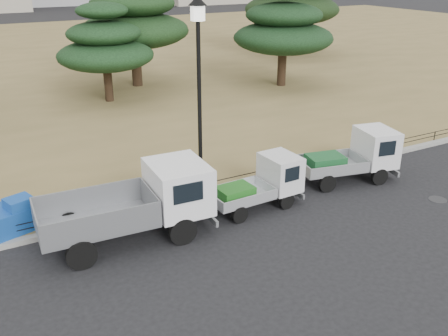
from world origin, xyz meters
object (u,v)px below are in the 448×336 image
street_lamp (199,66)px  truck_kei_front (261,184)px  truck_large (136,202)px  truck_kei_rear (354,156)px  tarp_pile (10,217)px

street_lamp → truck_kei_front: bearing=-48.9°
truck_large → truck_kei_rear: size_ratio=1.30×
truck_large → truck_kei_front: 4.24m
truck_kei_front → tarp_pile: bearing=162.5°
truck_large → truck_kei_front: (4.22, 0.01, -0.35)m
truck_large → street_lamp: street_lamp is taller
street_lamp → tarp_pile: 7.18m
truck_large → truck_kei_front: bearing=3.0°
tarp_pile → truck_large: bearing=-32.1°
truck_large → truck_kei_front: truck_large is taller
street_lamp → truck_large: bearing=-150.5°
truck_kei_rear → street_lamp: bearing=177.5°
truck_kei_front → tarp_pile: 7.67m
truck_kei_front → street_lamp: 4.22m
truck_kei_front → truck_kei_rear: (4.11, 0.20, 0.11)m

